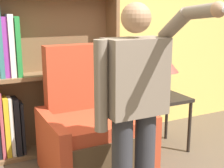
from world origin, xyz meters
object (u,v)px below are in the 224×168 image
armchair (92,132)px  side_table (163,105)px  bookcase (38,76)px  table_lamp (165,65)px  person_standing (135,103)px

armchair → side_table: bearing=4.6°
bookcase → side_table: (1.23, -0.54, -0.34)m
side_table → table_lamp: 0.45m
person_standing → side_table: (0.90, 0.89, -0.39)m
person_standing → bookcase: bearing=103.0°
bookcase → side_table: bearing=-23.9°
bookcase → table_lamp: size_ratio=3.80×
person_standing → table_lamp: bearing=44.7°
bookcase → person_standing: size_ratio=1.08×
person_standing → side_table: 1.32m
armchair → side_table: 0.89m
armchair → person_standing: (-0.02, -0.82, 0.52)m
bookcase → side_table: bookcase is taller
side_table → armchair: bearing=-175.4°
side_table → table_lamp: bearing=53.1°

